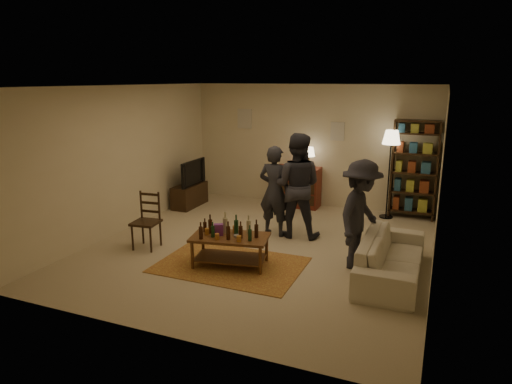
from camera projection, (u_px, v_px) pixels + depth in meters
The scene contains 13 objects.
floor at pixel (261, 247), 7.84m from camera, with size 6.00×6.00×0.00m, color #C6B793.
room_shell at pixel (283, 124), 10.31m from camera, with size 6.00×6.00×6.00m.
rug at pixel (230, 265), 7.07m from camera, with size 2.20×1.50×0.01m, color brown.
coffee_table at pixel (229, 240), 6.97m from camera, with size 1.26×0.84×0.82m.
dining_chair at pixel (147, 218), 7.73m from camera, with size 0.46×0.46×0.97m.
tv_stand at pixel (190, 189), 10.26m from camera, with size 0.40×1.00×1.06m.
dresser at pixel (298, 186), 10.23m from camera, with size 1.00×0.50×1.36m.
bookshelf at pixel (414, 169), 9.25m from camera, with size 0.90×0.34×2.02m.
floor_lamp at pixel (391, 144), 9.13m from camera, with size 0.36×0.36×1.81m.
sofa at pixel (391, 257), 6.59m from camera, with size 2.08×0.81×0.61m, color beige.
person_left at pixel (274, 191), 8.27m from camera, with size 0.61×0.40×1.66m, color #23242A.
person_right at pixel (296, 186), 8.17m from camera, with size 0.92×0.72×1.89m, color #282930.
person_by_sofa at pixel (361, 215), 6.79m from camera, with size 1.08×0.62×1.67m, color #24252C.
Camera 1 is at (2.73, -6.85, 2.81)m, focal length 32.00 mm.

